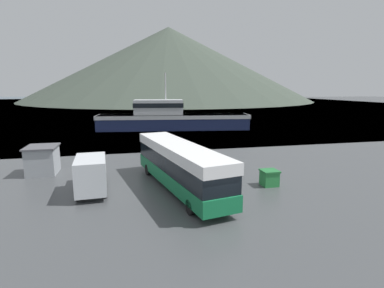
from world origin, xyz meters
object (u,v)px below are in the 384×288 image
(tour_bus, at_px, (179,164))
(delivery_van, at_px, (91,173))
(fishing_boat, at_px, (171,118))
(small_boat, at_px, (224,121))
(dock_kiosk, at_px, (43,160))
(storage_bin, at_px, (269,178))

(tour_bus, height_order, delivery_van, tour_bus)
(fishing_boat, height_order, small_boat, fishing_boat)
(fishing_boat, bearing_deg, dock_kiosk, -22.97)
(storage_bin, bearing_deg, dock_kiosk, 157.25)
(storage_bin, relative_size, dock_kiosk, 0.43)
(dock_kiosk, xyz_separation_m, small_boat, (26.63, 30.91, -0.69))
(small_boat, bearing_deg, dock_kiosk, -83.83)
(tour_bus, relative_size, delivery_van, 2.34)
(storage_bin, height_order, small_boat, storage_bin)
(tour_bus, relative_size, storage_bin, 10.28)
(tour_bus, distance_m, small_boat, 40.69)
(tour_bus, relative_size, small_boat, 1.81)
(tour_bus, xyz_separation_m, storage_bin, (6.64, -0.76, -1.23))
(fishing_boat, xyz_separation_m, storage_bin, (2.30, -31.93, -1.35))
(dock_kiosk, bearing_deg, small_boat, 49.25)
(dock_kiosk, bearing_deg, storage_bin, -22.75)
(fishing_boat, xyz_separation_m, small_boat, (11.80, 6.17, -1.44))
(tour_bus, height_order, small_boat, tour_bus)
(storage_bin, distance_m, dock_kiosk, 18.59)
(dock_kiosk, bearing_deg, delivery_van, -51.96)
(delivery_van, xyz_separation_m, storage_bin, (12.68, -1.49, -0.73))
(fishing_boat, relative_size, dock_kiosk, 9.20)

